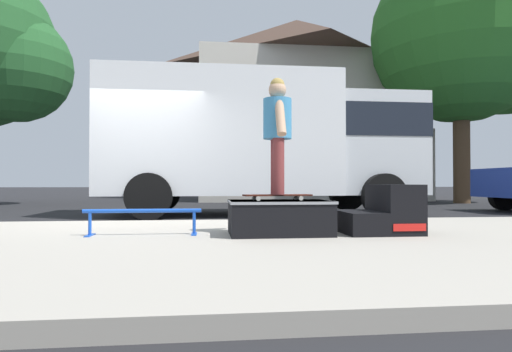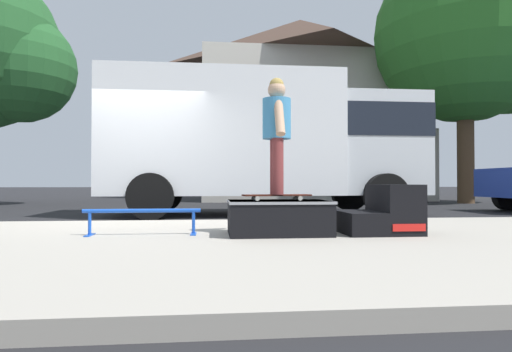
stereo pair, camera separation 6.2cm
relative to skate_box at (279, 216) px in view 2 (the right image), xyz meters
The scene contains 10 objects.
ground_plane 3.35m from the skate_box, 129.60° to the left, with size 140.00×140.00×0.00m, color black.
sidewalk_slab 2.18m from the skate_box, 168.54° to the right, with size 50.00×5.00×0.12m, color #A8A093.
skate_box is the anchor object (origin of this frame).
kicker_ramp 1.24m from the skate_box, ahead, with size 0.84×0.78×0.57m.
grind_rail 1.54m from the skate_box, behind, with size 1.30×0.28×0.29m.
skateboard 0.24m from the skate_box, 144.52° to the left, with size 0.80×0.30×0.07m.
skater_kid 1.03m from the skate_box, 144.52° to the left, with size 0.32×0.69×1.34m.
box_truck 4.98m from the skate_box, 84.70° to the left, with size 6.91×2.63×3.05m.
street_tree_neighbour 13.76m from the skate_box, 48.08° to the left, with size 6.81×6.19×9.04m.
house_behind 15.84m from the skate_box, 77.27° to the left, with size 9.54×8.23×8.40m.
Camera 2 is at (1.37, -7.45, 0.70)m, focal length 30.40 mm.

